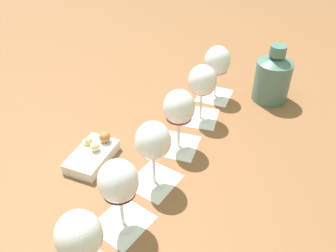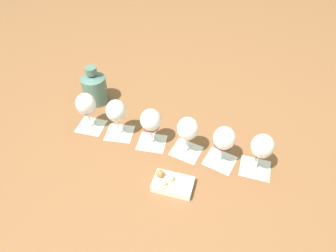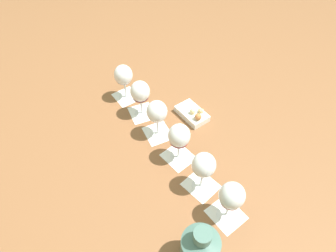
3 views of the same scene
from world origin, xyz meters
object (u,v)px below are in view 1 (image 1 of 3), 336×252
Objects in this scene: snack_dish at (93,153)px; wine_glass_1 at (202,83)px; wine_glass_0 at (217,63)px; wine_glass_5 at (80,238)px; wine_glass_3 at (153,144)px; ceramic_vase at (273,77)px; wine_glass_2 at (179,110)px; wine_glass_4 at (118,184)px.

wine_glass_1 is at bearing 123.68° from snack_dish.
wine_glass_5 is at bearing -24.06° from wine_glass_0.
wine_glass_3 is 0.93× the size of ceramic_vase.
wine_glass_0 is 0.93× the size of ceramic_vase.
wine_glass_2 is at bearing 156.60° from wine_glass_3.
wine_glass_3 is at bearing -42.86° from ceramic_vase.
wine_glass_3 is at bearing -24.31° from wine_glass_0.
wine_glass_2 is 0.15m from wine_glass_3.
wine_glass_0 is at bearing 155.69° from wine_glass_3.
wine_glass_2 and wine_glass_4 have the same top height.
wine_glass_0 is 1.00× the size of wine_glass_5.
wine_glass_4 reaches higher than snack_dish.
ceramic_vase reaches higher than wine_glass_5.
wine_glass_3 is at bearing 64.29° from snack_dish.
wine_glass_2 and wine_glass_3 have the same top height.
wine_glass_2 is 1.00× the size of wine_glass_4.
wine_glass_3 is 0.29m from wine_glass_5.
ceramic_vase is at bearing 137.14° from wine_glass_3.
wine_glass_3 is (0.14, -0.06, -0.00)m from wine_glass_2.
wine_glass_0 is at bearing 155.94° from wine_glass_5.
wine_glass_3 is at bearing 156.34° from wine_glass_5.
wine_glass_5 is (0.54, -0.24, 0.00)m from wine_glass_1.
wine_glass_2 reaches higher than snack_dish.
ceramic_vase reaches higher than snack_dish.
snack_dish is at bearing -153.38° from wine_glass_4.
wine_glass_2 and wine_glass_5 have the same top height.
wine_glass_3 is at bearing -23.40° from wine_glass_2.
wine_glass_1 is at bearing 155.19° from wine_glass_3.
wine_glass_4 is (0.27, -0.12, -0.00)m from wine_glass_2.
wine_glass_2 is at bearing 104.43° from snack_dish.
snack_dish is at bearing -47.13° from wine_glass_0.
wine_glass_0 and wine_glass_3 have the same top height.
wine_glass_0 and wine_glass_4 have the same top height.
wine_glass_1 and wine_glass_2 have the same top height.
wine_glass_5 is 0.82m from ceramic_vase.
wine_glass_0 is 0.74m from wine_glass_5.
wine_glass_4 is 0.14m from wine_glass_5.
wine_glass_4 is 0.69m from ceramic_vase.
wine_glass_4 is 0.26m from snack_dish.
wine_glass_5 is (0.26, -0.11, -0.00)m from wine_glass_3.
wine_glass_0 is 0.60m from wine_glass_4.
ceramic_vase is at bearing 120.44° from snack_dish.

